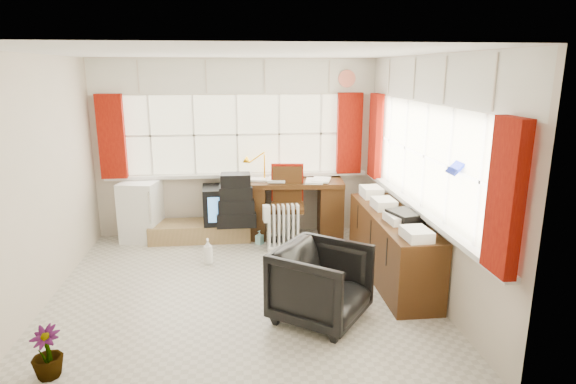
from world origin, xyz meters
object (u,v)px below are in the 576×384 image
desk_lamp (264,161)px  mini_fridge (141,211)px  radiator (283,232)px  task_chair (287,202)px  tv_bench (201,231)px  desk (292,204)px  credenza (391,245)px  crt_tv (223,204)px  office_chair (321,284)px

desk_lamp → mini_fridge: bearing=-179.8°
radiator → mini_fridge: size_ratio=0.75×
task_chair → tv_bench: size_ratio=0.78×
desk → credenza: bearing=-59.0°
crt_tv → task_chair: bearing=-14.0°
task_chair → radiator: bearing=-104.4°
desk → credenza: 1.87m
desk → radiator: desk is taller
desk_lamp → crt_tv: bearing=-171.8°
desk_lamp → task_chair: size_ratio=0.37×
tv_bench → crt_tv: 0.51m
radiator → crt_tv: size_ratio=1.08×
desk → tv_bench: (-1.32, -0.08, -0.33)m
credenza → tv_bench: 2.75m
task_chair → credenza: (1.07, -1.30, -0.19)m
desk_lamp → office_chair: size_ratio=0.50×
desk_lamp → radiator: 1.09m
desk_lamp → task_chair: bearing=-46.3°
task_chair → office_chair: (0.09, -2.19, -0.21)m
credenza → office_chair: bearing=-137.6°
desk → mini_fridge: 2.13m
tv_bench → desk: bearing=3.5°
credenza → crt_tv: credenza is taller
radiator → credenza: credenza is taller
credenza → radiator: bearing=140.6°
credenza → mini_fridge: bearing=152.7°
desk → radiator: size_ratio=2.33×
desk → crt_tv: size_ratio=2.51×
radiator → crt_tv: bearing=144.2°
task_chair → desk_lamp: bearing=133.7°
radiator → mini_fridge: (-1.94, 0.65, 0.16)m
task_chair → office_chair: 2.20m
desk_lamp → task_chair: 0.67m
crt_tv → desk_lamp: bearing=8.2°
desk_lamp → radiator: bearing=-72.9°
desk → task_chair: (-0.10, -0.30, 0.12)m
task_chair → radiator: 0.48m
desk → tv_bench: bearing=-176.5°
office_chair → crt_tv: crt_tv is taller
office_chair → tv_bench: size_ratio=0.58×
office_chair → crt_tv: size_ratio=1.37×
crt_tv → radiator: bearing=-35.8°
radiator → desk: bearing=73.5°
radiator → credenza: (1.16, -0.95, 0.13)m
desk → office_chair: desk is taller
desk_lamp → task_chair: desk_lamp is taller
task_chair → desk: bearing=71.1°
credenza → tv_bench: bearing=146.3°
crt_tv → mini_fridge: 1.16m
office_chair → credenza: 1.32m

